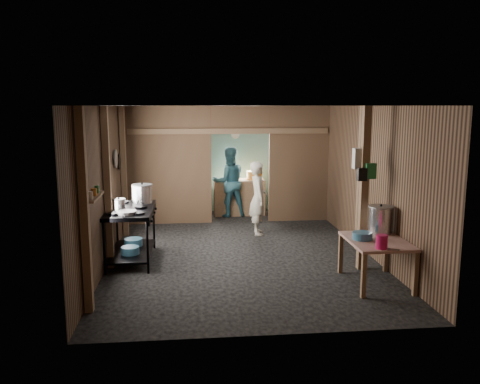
{
  "coord_description": "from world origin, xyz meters",
  "views": [
    {
      "loc": [
        -0.87,
        -8.77,
        2.6
      ],
      "look_at": [
        0.0,
        -0.2,
        1.1
      ],
      "focal_mm": 37.2,
      "sensor_mm": 36.0,
      "label": 1
    }
  ],
  "objects": [
    {
      "name": "stove_pot_large",
      "position": [
        -1.71,
        -0.1,
        1.07
      ],
      "size": [
        0.46,
        0.46,
        0.36
      ],
      "primitive_type": null,
      "rotation": [
        0.0,
        0.0,
        0.33
      ],
      "color": "silver",
      "rests_on": "gas_range"
    },
    {
      "name": "partition_left",
      "position": [
        -1.32,
        2.2,
        1.3
      ],
      "size": [
        1.85,
        0.1,
        2.6
      ],
      "primitive_type": "cube",
      "color": "brown",
      "rests_on": "floor"
    },
    {
      "name": "wash_basin",
      "position": [
        1.63,
        -1.94,
        0.72
      ],
      "size": [
        0.3,
        0.3,
        0.11
      ],
      "primitive_type": "cylinder",
      "rotation": [
        0.0,
        0.0,
        0.02
      ],
      "color": "#346886",
      "rests_on": "prep_table"
    },
    {
      "name": "post_left_b",
      "position": [
        -2.18,
        -0.8,
        1.3
      ],
      "size": [
        0.1,
        0.12,
        2.6
      ],
      "primitive_type": "cube",
      "color": "#866345",
      "rests_on": "floor"
    },
    {
      "name": "pink_bucket",
      "position": [
        1.72,
        -2.43,
        0.76
      ],
      "size": [
        0.19,
        0.19,
        0.19
      ],
      "primitive_type": "cylinder",
      "rotation": [
        0.0,
        0.0,
        -0.17
      ],
      "color": "#B7124B",
      "rests_on": "prep_table"
    },
    {
      "name": "wall_left",
      "position": [
        -2.25,
        0.0,
        1.3
      ],
      "size": [
        0.0,
        7.0,
        2.6
      ],
      "primitive_type": "cube",
      "color": "brown",
      "rests_on": "ground"
    },
    {
      "name": "turquoise_panel",
      "position": [
        0.0,
        3.44,
        1.25
      ],
      "size": [
        4.4,
        0.06,
        2.5
      ],
      "primitive_type": "cube",
      "color": "#6F9D9C",
      "rests_on": "wall_back"
    },
    {
      "name": "bag_black",
      "position": [
        1.78,
        -1.38,
        1.55
      ],
      "size": [
        0.14,
        0.1,
        0.2
      ],
      "primitive_type": "cube",
      "color": "black",
      "rests_on": "post_free"
    },
    {
      "name": "stock_pot",
      "position": [
        2.03,
        -1.6,
        0.87
      ],
      "size": [
        0.45,
        0.45,
        0.44
      ],
      "primitive_type": null,
      "rotation": [
        0.0,
        0.0,
        0.23
      ],
      "color": "silver",
      "rests_on": "prep_table"
    },
    {
      "name": "yellow_tub",
      "position": [
        0.67,
        2.95,
        0.95
      ],
      "size": [
        0.37,
        0.37,
        0.2
      ],
      "primitive_type": "cylinder",
      "color": "#C16D1F",
      "rests_on": "back_counter"
    },
    {
      "name": "gas_range",
      "position": [
        -1.88,
        -0.49,
        0.45
      ],
      "size": [
        0.79,
        1.54,
        0.91
      ],
      "primitive_type": null,
      "color": "black",
      "rests_on": "floor"
    },
    {
      "name": "floor",
      "position": [
        0.0,
        0.0,
        0.0
      ],
      "size": [
        4.5,
        7.0,
        0.0
      ],
      "primitive_type": "cube",
      "color": "black",
      "rests_on": "ground"
    },
    {
      "name": "back_counter",
      "position": [
        0.3,
        2.95,
        0.42
      ],
      "size": [
        1.2,
        0.5,
        0.85
      ],
      "primitive_type": "cube",
      "color": "#866345",
      "rests_on": "floor"
    },
    {
      "name": "wall_front",
      "position": [
        0.0,
        -3.5,
        1.3
      ],
      "size": [
        4.5,
        0.0,
        2.6
      ],
      "primitive_type": "cube",
      "color": "brown",
      "rests_on": "ground"
    },
    {
      "name": "wall_right",
      "position": [
        2.25,
        0.0,
        1.3
      ],
      "size": [
        0.0,
        7.0,
        2.6
      ],
      "primitive_type": "cube",
      "color": "brown",
      "rests_on": "ground"
    },
    {
      "name": "post_left_a",
      "position": [
        -2.18,
        -2.6,
        1.3
      ],
      "size": [
        0.1,
        0.12,
        2.6
      ],
      "primitive_type": "cube",
      "color": "#866345",
      "rests_on": "floor"
    },
    {
      "name": "frying_pan",
      "position": [
        -1.88,
        -0.95,
        0.93
      ],
      "size": [
        0.37,
        0.57,
        0.07
      ],
      "primitive_type": null,
      "rotation": [
        0.0,
        0.0,
        0.09
      ],
      "color": "gray",
      "rests_on": "gas_range"
    },
    {
      "name": "wall_shelf",
      "position": [
        -2.15,
        -2.1,
        1.4
      ],
      "size": [
        0.14,
        0.8,
        0.03
      ],
      "primitive_type": "cube",
      "color": "#866345",
      "rests_on": "wall_left"
    },
    {
      "name": "jar_yellow",
      "position": [
        -2.15,
        -2.1,
        1.47
      ],
      "size": [
        0.08,
        0.08,
        0.1
      ],
      "primitive_type": "cylinder",
      "color": "#C16D1F",
      "rests_on": "wall_shelf"
    },
    {
      "name": "stove_pot_med",
      "position": [
        -2.05,
        -0.57,
        0.99
      ],
      "size": [
        0.3,
        0.3,
        0.2
      ],
      "primitive_type": null,
      "rotation": [
        0.0,
        0.0,
        0.44
      ],
      "color": "silver",
      "rests_on": "gas_range"
    },
    {
      "name": "cross_beam",
      "position": [
        0.0,
        2.15,
        2.05
      ],
      "size": [
        4.4,
        0.12,
        0.12
      ],
      "primitive_type": "cube",
      "color": "#866345",
      "rests_on": "wall_left"
    },
    {
      "name": "cook",
      "position": [
        0.5,
        1.05,
        0.75
      ],
      "size": [
        0.36,
        0.55,
        1.5
      ],
      "primitive_type": "imported",
      "rotation": [
        0.0,
        0.0,
        1.56
      ],
      "color": "beige",
      "rests_on": "floor"
    },
    {
      "name": "ceiling",
      "position": [
        0.0,
        0.0,
        2.6
      ],
      "size": [
        4.5,
        7.0,
        0.0
      ],
      "primitive_type": "cube",
      "color": "#252424",
      "rests_on": "ground"
    },
    {
      "name": "jar_white",
      "position": [
        -2.15,
        -2.35,
        1.47
      ],
      "size": [
        0.07,
        0.07,
        0.1
      ],
      "primitive_type": "cylinder",
      "color": "beige",
      "rests_on": "wall_shelf"
    },
    {
      "name": "wall_back",
      "position": [
        0.0,
        3.5,
        1.3
      ],
      "size": [
        4.5,
        0.0,
        2.6
      ],
      "primitive_type": "cube",
      "color": "brown",
      "rests_on": "ground"
    },
    {
      "name": "partition_right",
      "position": [
        1.57,
        2.2,
        1.3
      ],
      "size": [
        1.35,
        0.1,
        2.6
      ],
      "primitive_type": "cube",
      "color": "brown",
      "rests_on": "floor"
    },
    {
      "name": "jar_green",
      "position": [
        -2.15,
        -1.88,
        1.47
      ],
      "size": [
        0.06,
        0.06,
        0.1
      ],
      "primitive_type": "cylinder",
      "color": "#1D6D33",
      "rests_on": "wall_shelf"
    },
    {
      "name": "blue_tub_front",
      "position": [
        -1.88,
        -0.7,
        0.24
      ],
      "size": [
        0.3,
        0.3,
        0.12
      ],
      "primitive_type": "cylinder",
      "color": "#346886",
      "rests_on": "gas_range"
    },
    {
      "name": "bag_white",
      "position": [
        1.8,
        -1.22,
        1.78
      ],
      "size": [
        0.22,
        0.15,
        0.32
      ],
      "primitive_type": "cube",
      "color": "beige",
      "rests_on": "post_free"
    },
    {
      "name": "pan_lid_big",
      "position": [
        -2.21,
        0.4,
        1.65
      ],
      "size": [
        0.03,
        0.34,
        0.34
      ],
      "primitive_type": "cylinder",
      "rotation": [
        0.0,
        1.57,
        0.0
      ],
      "color": "gray",
      "rests_on": "wall_left"
    },
    {
      "name": "post_right",
      "position": [
        2.18,
        -0.2,
        1.3
      ],
      "size": [
        0.1,
        0.12,
        2.6
      ],
      "primitive_type": "cube",
      "color": "#866345",
      "rests_on": "floor"
    },
    {
      "name": "bag_green",
      "position": [
        1.92,
        -1.36,
        1.6
      ],
      "size": [
        0.16,
        0.12,
        0.24
      ],
      "primitive_type": "cube",
      "color": "#1D6D33",
      "rests_on": "post_free"
    },
    {
      "name": "worker_back",
      "position": [
        0.04,
        2.8,
        0.82
      ],
      "size": [
        0.9,
        0.76,
        1.65
      ],
      "primitive_type": "imported",
      "rotation": [
        0.0,
        0.0,
        3.32
      ],
      "color": "#2F6472",
      "rests_on": "floor"
    },
    {
      "name": "post_left_c",
      "position": [
        -2.18,
        1.2,
        1.3
      ],
      "size": [
        0.1,
        0.12,
        2.6
      ],
      "primitive_type": "cube",
      "color": "#866345",
      "rests_on": "floor"
    },
    {
      "name": "prep_table",
      "position": [
        1.83,
        -1.99,
        0.33
      ],
      "size": [
        0.82,
        1.13,
        0.67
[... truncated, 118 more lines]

